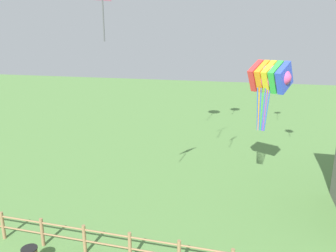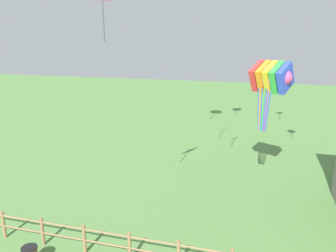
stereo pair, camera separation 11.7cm
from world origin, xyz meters
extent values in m
cylinder|color=olive|center=(-6.62, 5.90, 0.61)|extent=(0.14, 0.14, 1.22)
cylinder|color=olive|center=(-4.73, 5.90, 0.61)|extent=(0.14, 0.14, 1.22)
cylinder|color=olive|center=(-2.84, 5.90, 0.61)|extent=(0.14, 0.14, 1.22)
cylinder|color=olive|center=(-0.95, 5.90, 0.61)|extent=(0.14, 0.14, 1.22)
cylinder|color=olive|center=(0.00, 5.90, 1.04)|extent=(17.03, 0.07, 0.07)
cylinder|color=black|center=(-4.38, 4.66, 0.76)|extent=(0.59, 0.59, 0.04)
ellipsoid|color=#E54C8C|center=(3.90, 13.29, 6.31)|extent=(2.63, 2.40, 1.58)
cube|color=red|center=(3.26, 13.63, 6.31)|extent=(1.02, 1.56, 1.61)
cube|color=orange|center=(3.58, 13.46, 6.31)|extent=(1.02, 1.56, 1.61)
cube|color=yellow|center=(3.90, 13.29, 6.31)|extent=(1.02, 1.56, 1.61)
cube|color=green|center=(4.22, 13.12, 6.31)|extent=(1.02, 1.56, 1.61)
cube|color=blue|center=(4.54, 12.95, 6.31)|extent=(1.02, 1.56, 1.61)
cylinder|color=blue|center=(3.38, 13.17, 4.62)|extent=(0.21, 0.36, 2.30)
cylinder|color=orange|center=(3.45, 13.15, 4.62)|extent=(0.16, 0.38, 2.30)
cylinder|color=blue|center=(3.52, 13.13, 4.62)|extent=(0.11, 0.38, 2.30)
cylinder|color=green|center=(3.60, 13.12, 4.62)|extent=(0.05, 0.38, 2.30)
cylinder|color=blue|center=(3.68, 13.11, 4.62)|extent=(0.11, 0.38, 2.30)
cylinder|color=purple|center=(3.77, 13.10, 4.62)|extent=(0.16, 0.38, 2.30)
cylinder|color=blue|center=(3.86, 13.10, 4.62)|extent=(0.21, 0.36, 2.30)
cylinder|color=#4C4C51|center=(-1.96, 6.70, 8.80)|extent=(0.05, 0.05, 1.45)
camera|label=1|loc=(3.19, -4.03, 8.19)|focal=35.00mm
camera|label=2|loc=(3.30, -3.99, 8.19)|focal=35.00mm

